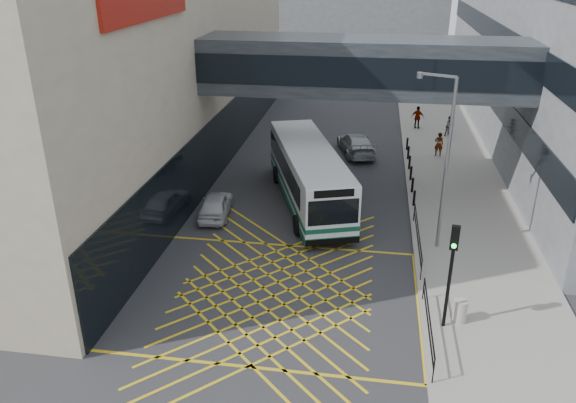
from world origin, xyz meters
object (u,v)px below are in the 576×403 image
at_px(car_silver, 356,143).
at_px(street_lamp, 444,154).
at_px(bus, 308,173).
at_px(pedestrian_c, 418,117).
at_px(car_dark, 325,166).
at_px(pedestrian_b, 450,126).
at_px(pedestrian_a, 439,144).
at_px(car_white, 216,205).
at_px(traffic_light, 452,262).
at_px(litter_bin, 460,311).

xyz_separation_m(car_silver, street_lamp, (4.35, -13.69, 4.07)).
height_order(bus, pedestrian_c, bus).
distance_m(bus, car_dark, 4.38).
bearing_deg(pedestrian_b, pedestrian_a, -139.77).
relative_size(car_white, traffic_light, 0.95).
height_order(street_lamp, pedestrian_c, street_lamp).
bearing_deg(traffic_light, pedestrian_c, 98.91).
xyz_separation_m(car_dark, traffic_light, (5.97, -15.49, 2.27)).
bearing_deg(pedestrian_a, car_white, 41.37).
xyz_separation_m(bus, litter_bin, (7.20, -10.76, -1.16)).
bearing_deg(pedestrian_b, pedestrian_c, 108.06).
relative_size(traffic_light, pedestrian_c, 2.40).
relative_size(litter_bin, pedestrian_c, 0.50).
bearing_deg(pedestrian_b, bus, -159.09).
xyz_separation_m(street_lamp, pedestrian_b, (2.66, 18.59, -3.91)).
height_order(car_dark, pedestrian_c, pedestrian_c).
bearing_deg(car_dark, car_white, 41.28).
bearing_deg(bus, pedestrian_b, 37.85).
distance_m(car_dark, pedestrian_c, 13.23).
distance_m(car_white, traffic_light, 14.44).
bearing_deg(street_lamp, car_dark, 147.37).
bearing_deg(bus, litter_bin, -74.55).
xyz_separation_m(bus, street_lamp, (6.72, -4.58, 3.08)).
xyz_separation_m(car_white, pedestrian_c, (11.77, 18.36, 0.41)).
height_order(traffic_light, pedestrian_a, traffic_light).
bearing_deg(car_white, traffic_light, 137.00).
height_order(car_silver, street_lamp, street_lamp).
distance_m(traffic_light, litter_bin, 2.51).
xyz_separation_m(car_dark, pedestrian_c, (6.44, 11.56, 0.35)).
xyz_separation_m(car_dark, pedestrian_a, (7.53, 4.88, 0.28)).
height_order(bus, pedestrian_a, bus).
xyz_separation_m(traffic_light, street_lamp, (0.16, 6.70, 1.86)).
xyz_separation_m(traffic_light, pedestrian_c, (0.47, 27.04, -1.92)).
distance_m(street_lamp, pedestrian_a, 14.27).
bearing_deg(car_dark, pedestrian_b, -142.59).
bearing_deg(pedestrian_a, traffic_light, 84.72).
distance_m(car_white, pedestrian_b, 21.80).
xyz_separation_m(pedestrian_a, pedestrian_b, (1.27, 4.92, -0.05)).
xyz_separation_m(car_white, car_dark, (5.33, 6.81, 0.06)).
bearing_deg(car_silver, bus, 60.52).
bearing_deg(bus, pedestrian_a, 29.92).
bearing_deg(car_dark, litter_bin, 103.16).
xyz_separation_m(traffic_light, pedestrian_b, (2.82, 25.29, -2.04)).
relative_size(car_white, pedestrian_b, 2.63).
height_order(car_white, car_silver, car_silver).
height_order(car_white, litter_bin, car_white).
bearing_deg(car_white, pedestrian_c, -128.13).
bearing_deg(car_dark, street_lamp, 114.22).
bearing_deg(street_lamp, traffic_light, -68.88).
xyz_separation_m(traffic_light, pedestrian_a, (1.55, 20.37, -1.99)).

